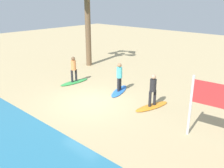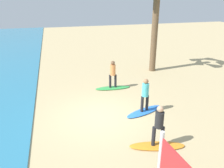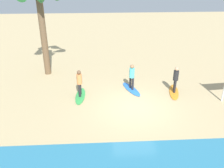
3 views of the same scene
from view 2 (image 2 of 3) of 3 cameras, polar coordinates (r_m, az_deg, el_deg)
ground_plane at (r=10.90m, az=-3.10°, el=-8.09°), size 60.00×60.00×0.00m
surfboard_orange at (r=9.14m, az=11.08°, el=-14.79°), size 1.01×2.17×0.09m
surfer_orange at (r=8.60m, az=11.56°, el=-9.47°), size 0.32×0.45×1.64m
surfboard_blue at (r=11.35m, az=7.96°, el=-6.72°), size 1.27×2.16×0.09m
surfer_blue at (r=10.92m, az=8.23°, el=-2.15°), size 0.32×0.44×1.64m
surfboard_green at (r=13.89m, az=0.20°, el=-0.95°), size 0.66×2.12×0.09m
surfer_green at (r=13.54m, az=0.21°, el=2.92°), size 0.32×0.46×1.64m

